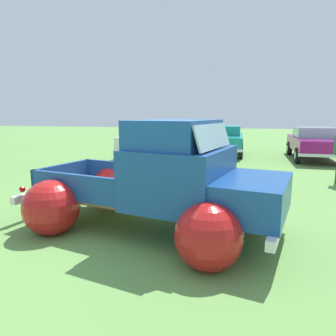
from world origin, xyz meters
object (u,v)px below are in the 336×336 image
at_px(show_car_2, 314,142).
at_px(spectator_0, 171,144).
at_px(vintage_pickup_truck, 166,189).
at_px(show_car_0, 152,139).
at_px(show_car_1, 224,139).

height_order(show_car_2, spectator_0, spectator_0).
bearing_deg(vintage_pickup_truck, show_car_0, 120.32).
relative_size(show_car_1, spectator_0, 2.69).
distance_m(show_car_0, spectator_0, 4.03).
xyz_separation_m(vintage_pickup_truck, show_car_1, (0.20, 10.71, 0.03)).
distance_m(show_car_1, show_car_2, 4.09).
distance_m(show_car_0, show_car_2, 7.56).
relative_size(show_car_0, show_car_1, 1.12).
height_order(show_car_0, show_car_2, same).
distance_m(vintage_pickup_truck, show_car_2, 10.84).
relative_size(vintage_pickup_truck, show_car_0, 1.03).
bearing_deg(vintage_pickup_truck, spectator_0, 114.74).
bearing_deg(show_car_1, vintage_pickup_truck, -1.99).
distance_m(show_car_1, spectator_0, 4.71).
relative_size(vintage_pickup_truck, show_car_2, 1.09).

